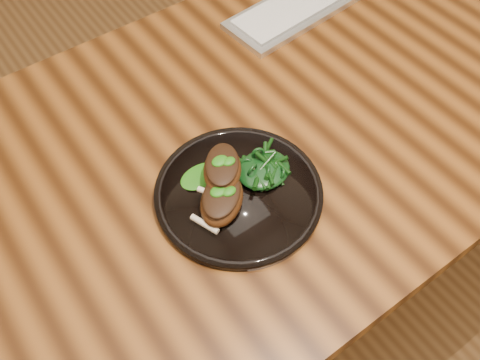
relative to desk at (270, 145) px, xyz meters
The scene contains 6 objects.
desk is the anchor object (origin of this frame).
plate 0.21m from the desk, 144.97° to the right, with size 0.28×0.28×0.02m.
lamb_chop_front 0.26m from the desk, 148.70° to the right, with size 0.12×0.12×0.05m.
lamb_chop_back 0.23m from the desk, 154.15° to the right, with size 0.11×0.11×0.04m.
herb_smear 0.22m from the desk, 165.53° to the right, with size 0.08×0.05×0.00m, color #104F08.
greens_heap 0.18m from the desk, 134.06° to the right, with size 0.09×0.09×0.03m.
Camera 1 is at (-0.45, -0.52, 1.49)m, focal length 40.00 mm.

